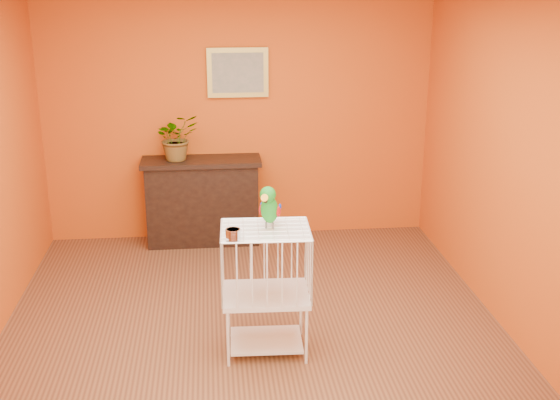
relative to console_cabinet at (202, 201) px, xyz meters
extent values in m
plane|color=brown|center=(0.40, -2.04, -0.45)|extent=(4.50, 4.50, 0.00)
plane|color=#C34F12|center=(0.40, 0.21, 0.85)|extent=(4.00, 0.00, 4.00)
plane|color=#C34F12|center=(0.40, -4.29, 0.85)|extent=(4.00, 0.00, 4.00)
plane|color=#C34F12|center=(2.40, -2.04, 0.85)|extent=(0.00, 4.50, 4.50)
cube|color=black|center=(0.00, 0.00, -0.03)|extent=(1.14, 0.38, 0.85)
cube|color=black|center=(0.00, 0.00, 0.43)|extent=(1.22, 0.44, 0.05)
cube|color=black|center=(0.00, -0.17, -0.03)|extent=(0.80, 0.02, 0.43)
cube|color=#5F271B|center=(-0.24, -0.04, -0.12)|extent=(0.05, 0.17, 0.27)
cube|color=#2C4824|center=(-0.16, -0.04, -0.12)|extent=(0.05, 0.17, 0.27)
cube|color=#5F271B|center=(-0.07, -0.04, -0.12)|extent=(0.05, 0.17, 0.27)
cube|color=#2C4824|center=(0.02, -0.04, -0.12)|extent=(0.05, 0.17, 0.27)
cube|color=#5F271B|center=(0.12, -0.04, -0.12)|extent=(0.05, 0.17, 0.27)
imported|color=#26722D|center=(-0.23, -0.03, 0.63)|extent=(0.56, 0.59, 0.37)
cube|color=gold|center=(0.40, 0.18, 1.30)|extent=(0.62, 0.03, 0.50)
cube|color=gray|center=(0.40, 0.17, 1.30)|extent=(0.52, 0.01, 0.40)
cube|color=white|center=(0.47, -2.27, -0.38)|extent=(0.55, 0.43, 0.02)
cube|color=white|center=(0.47, -2.27, 0.00)|extent=(0.65, 0.51, 0.04)
cube|color=white|center=(0.47, -2.27, 0.52)|extent=(0.65, 0.51, 0.01)
cylinder|color=white|center=(0.18, -2.48, -0.23)|extent=(0.02, 0.02, 0.44)
cylinder|color=white|center=(0.75, -2.50, -0.23)|extent=(0.02, 0.02, 0.44)
cylinder|color=white|center=(0.20, -2.04, -0.23)|extent=(0.02, 0.02, 0.44)
cylinder|color=white|center=(0.77, -2.07, -0.23)|extent=(0.02, 0.02, 0.44)
cylinder|color=silver|center=(0.24, -2.46, 0.56)|extent=(0.10, 0.10, 0.07)
cylinder|color=#59544C|center=(0.48, -2.25, 0.54)|extent=(0.01, 0.01, 0.05)
cylinder|color=#59544C|center=(0.53, -2.27, 0.54)|extent=(0.01, 0.01, 0.05)
ellipsoid|color=#0B8B22|center=(0.51, -2.26, 0.66)|extent=(0.18, 0.21, 0.23)
ellipsoid|color=#0B8B22|center=(0.49, -2.29, 0.79)|extent=(0.15, 0.15, 0.11)
cone|color=orange|center=(0.47, -2.34, 0.77)|extent=(0.08, 0.09, 0.07)
cone|color=black|center=(0.48, -2.33, 0.75)|extent=(0.04, 0.04, 0.03)
sphere|color=black|center=(0.45, -2.30, 0.80)|extent=(0.02, 0.02, 0.02)
sphere|color=black|center=(0.52, -2.33, 0.80)|extent=(0.02, 0.02, 0.02)
ellipsoid|color=#A50C0C|center=(0.45, -2.23, 0.65)|extent=(0.05, 0.07, 0.08)
ellipsoid|color=navy|center=(0.57, -2.27, 0.65)|extent=(0.05, 0.07, 0.08)
cone|color=#0B8B22|center=(0.53, -2.19, 0.59)|extent=(0.13, 0.18, 0.13)
camera|label=1|loc=(0.10, -6.96, 2.28)|focal=45.00mm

